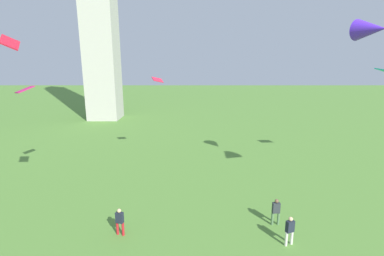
{
  "coord_description": "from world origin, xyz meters",
  "views": [
    {
      "loc": [
        -2.54,
        1.53,
        10.19
      ],
      "look_at": [
        -2.61,
        19.34,
        5.92
      ],
      "focal_mm": 26.58,
      "sensor_mm": 36.0,
      "label": 1
    }
  ],
  "objects_px": {
    "person_3": "(291,229)",
    "kite_flying_2": "(372,29)",
    "person_0": "(121,220)",
    "kite_flying_3": "(26,89)",
    "kite_flying_5": "(159,80)",
    "person_2": "(277,211)",
    "kite_flying_1": "(11,42)"
  },
  "relations": [
    {
      "from": "kite_flying_5",
      "to": "person_0",
      "type": "bearing_deg",
      "value": -127.26
    },
    {
      "from": "kite_flying_5",
      "to": "person_2",
      "type": "bearing_deg",
      "value": -84.12
    },
    {
      "from": "person_2",
      "to": "kite_flying_2",
      "type": "bearing_deg",
      "value": -155.84
    },
    {
      "from": "person_0",
      "to": "kite_flying_2",
      "type": "bearing_deg",
      "value": -147.19
    },
    {
      "from": "kite_flying_3",
      "to": "kite_flying_2",
      "type": "bearing_deg",
      "value": -53.99
    },
    {
      "from": "person_2",
      "to": "kite_flying_2",
      "type": "relative_size",
      "value": 0.71
    },
    {
      "from": "kite_flying_2",
      "to": "kite_flying_5",
      "type": "height_order",
      "value": "kite_flying_2"
    },
    {
      "from": "person_2",
      "to": "kite_flying_3",
      "type": "xyz_separation_m",
      "value": [
        -18.01,
        5.55,
        7.01
      ]
    },
    {
      "from": "kite_flying_2",
      "to": "kite_flying_5",
      "type": "xyz_separation_m",
      "value": [
        -14.98,
        7.36,
        -3.76
      ]
    },
    {
      "from": "person_0",
      "to": "kite_flying_5",
      "type": "distance_m",
      "value": 14.09
    },
    {
      "from": "kite_flying_3",
      "to": "person_3",
      "type": "bearing_deg",
      "value": -71.79
    },
    {
      "from": "kite_flying_1",
      "to": "person_0",
      "type": "bearing_deg",
      "value": 61.9
    },
    {
      "from": "person_0",
      "to": "kite_flying_5",
      "type": "height_order",
      "value": "kite_flying_5"
    },
    {
      "from": "kite_flying_1",
      "to": "kite_flying_3",
      "type": "height_order",
      "value": "kite_flying_1"
    },
    {
      "from": "person_0",
      "to": "kite_flying_3",
      "type": "height_order",
      "value": "kite_flying_3"
    },
    {
      "from": "person_2",
      "to": "person_0",
      "type": "bearing_deg",
      "value": 2.33
    },
    {
      "from": "person_0",
      "to": "kite_flying_3",
      "type": "distance_m",
      "value": 12.85
    },
    {
      "from": "person_0",
      "to": "kite_flying_1",
      "type": "relative_size",
      "value": 1.09
    },
    {
      "from": "person_0",
      "to": "kite_flying_3",
      "type": "xyz_separation_m",
      "value": [
        -8.45,
        6.64,
        7.04
      ]
    },
    {
      "from": "person_0",
      "to": "person_3",
      "type": "relative_size",
      "value": 0.98
    },
    {
      "from": "kite_flying_2",
      "to": "kite_flying_5",
      "type": "relative_size",
      "value": 2.18
    },
    {
      "from": "person_2",
      "to": "kite_flying_1",
      "type": "distance_m",
      "value": 17.96
    },
    {
      "from": "person_0",
      "to": "kite_flying_2",
      "type": "xyz_separation_m",
      "value": [
        16.02,
        4.57,
        11.19
      ]
    },
    {
      "from": "person_0",
      "to": "kite_flying_3",
      "type": "bearing_deg",
      "value": -21.24
    },
    {
      "from": "kite_flying_2",
      "to": "kite_flying_5",
      "type": "bearing_deg",
      "value": 128.39
    },
    {
      "from": "person_3",
      "to": "kite_flying_2",
      "type": "relative_size",
      "value": 0.7
    },
    {
      "from": "person_0",
      "to": "kite_flying_5",
      "type": "relative_size",
      "value": 1.5
    },
    {
      "from": "person_0",
      "to": "kite_flying_1",
      "type": "distance_m",
      "value": 11.43
    },
    {
      "from": "person_3",
      "to": "kite_flying_2",
      "type": "distance_m",
      "value": 13.95
    },
    {
      "from": "person_0",
      "to": "kite_flying_3",
      "type": "relative_size",
      "value": 1.13
    },
    {
      "from": "kite_flying_1",
      "to": "kite_flying_2",
      "type": "height_order",
      "value": "kite_flying_2"
    },
    {
      "from": "kite_flying_3",
      "to": "kite_flying_5",
      "type": "bearing_deg",
      "value": -20.02
    }
  ]
}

